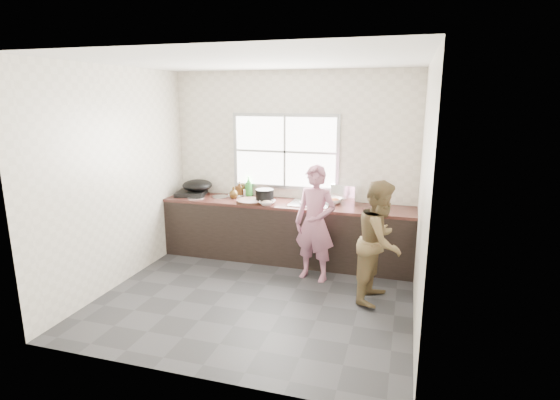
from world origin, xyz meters
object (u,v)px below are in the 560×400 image
(woman, at_px, (315,227))
(glass_jar, at_px, (246,193))
(black_pot, at_px, (265,196))
(plate_food, at_px, (236,195))
(bowl_held, at_px, (304,203))
(bottle_brown_tall, at_px, (240,189))
(wok, at_px, (197,185))
(bottle_green, at_px, (249,186))
(dish_rack, at_px, (346,193))
(pot_lid_left, at_px, (196,197))
(burner, at_px, (191,193))
(bowl_mince, at_px, (267,203))
(bottle_brown_short, at_px, (234,193))
(pot_lid_right, at_px, (220,197))
(bowl_crabs, at_px, (332,202))
(cutting_board, at_px, (251,201))
(person_side, at_px, (380,242))

(woman, height_order, glass_jar, woman)
(black_pot, xyz_separation_m, plate_food, (-0.56, 0.27, -0.08))
(bowl_held, bearing_deg, bottle_brown_tall, 164.69)
(bowl_held, relative_size, wok, 0.43)
(bottle_green, distance_m, dish_rack, 1.47)
(pot_lid_left, bearing_deg, dish_rack, 8.61)
(black_pot, height_order, glass_jar, black_pot)
(bottle_brown_tall, relative_size, dish_rack, 0.58)
(plate_food, relative_size, wok, 0.51)
(burner, relative_size, dish_rack, 1.16)
(glass_jar, bearing_deg, bowl_mince, -42.01)
(wok, height_order, pot_lid_left, wok)
(bottle_brown_short, bearing_deg, plate_food, 102.41)
(woman, height_order, dish_rack, woman)
(bowl_mince, distance_m, pot_lid_right, 0.86)
(black_pot, distance_m, dish_rack, 1.16)
(pot_lid_left, distance_m, pot_lid_right, 0.36)
(woman, relative_size, bowl_held, 7.18)
(bowl_crabs, bearing_deg, plate_food, 175.90)
(cutting_board, xyz_separation_m, pot_lid_left, (-0.89, 0.04, -0.01))
(cutting_board, relative_size, plate_food, 1.77)
(woman, distance_m, bottle_green, 1.46)
(glass_jar, bearing_deg, pot_lid_left, -154.22)
(bowl_held, relative_size, dish_rack, 0.54)
(bowl_mince, xyz_separation_m, pot_lid_right, (-0.82, 0.25, -0.02))
(bottle_brown_tall, xyz_separation_m, glass_jar, (0.09, 0.01, -0.05))
(cutting_board, bearing_deg, bottle_brown_tall, 130.84)
(bowl_crabs, bearing_deg, burner, -178.41)
(bowl_mince, bearing_deg, pot_lid_left, 174.61)
(bowl_mince, relative_size, plate_food, 0.94)
(person_side, distance_m, black_pot, 1.91)
(glass_jar, relative_size, wok, 0.23)
(woman, height_order, bowl_mince, woman)
(pot_lid_left, bearing_deg, bottle_brown_short, 14.11)
(bottle_brown_short, height_order, wok, wok)
(cutting_board, bearing_deg, woman, -21.63)
(plate_food, bearing_deg, woman, -28.43)
(cutting_board, relative_size, pot_lid_left, 1.56)
(black_pot, bearing_deg, burner, 175.37)
(bowl_mince, bearing_deg, person_side, -24.09)
(bottle_brown_tall, xyz_separation_m, bottle_brown_short, (-0.03, -0.18, -0.03))
(bowl_mince, distance_m, glass_jar, 0.65)
(bowl_held, distance_m, dish_rack, 0.63)
(glass_jar, xyz_separation_m, burner, (-0.82, -0.18, -0.02))
(bottle_brown_tall, relative_size, burner, 0.50)
(dish_rack, bearing_deg, pot_lid_left, -155.81)
(bottle_green, distance_m, pot_lid_left, 0.81)
(bottle_brown_short, relative_size, dish_rack, 0.44)
(bowl_crabs, relative_size, glass_jar, 1.74)
(dish_rack, bearing_deg, burner, -159.75)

